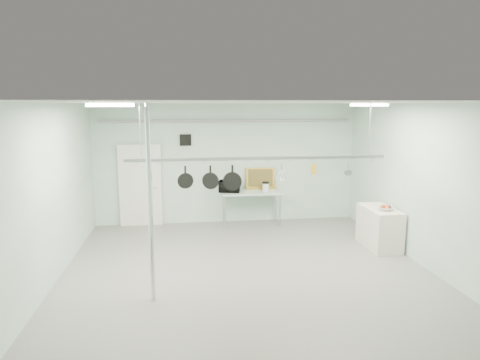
{
  "coord_description": "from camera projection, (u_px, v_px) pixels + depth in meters",
  "views": [
    {
      "loc": [
        -1.16,
        -7.33,
        3.17
      ],
      "look_at": [
        -0.05,
        1.0,
        1.68
      ],
      "focal_mm": 32.0,
      "sensor_mm": 36.0,
      "label": 1
    }
  ],
  "objects": [
    {
      "name": "back_wall",
      "position": [
        227.0,
        164.0,
        11.47
      ],
      "size": [
        7.0,
        0.02,
        3.2
      ],
      "primitive_type": "cube",
      "color": "silver",
      "rests_on": "floor"
    },
    {
      "name": "door",
      "position": [
        140.0,
        186.0,
        11.22
      ],
      "size": [
        1.1,
        0.1,
        2.2
      ],
      "primitive_type": "cube",
      "color": "silver",
      "rests_on": "floor"
    },
    {
      "name": "whisk",
      "position": [
        282.0,
        174.0,
        7.9
      ],
      "size": [
        0.21,
        0.21,
        0.36
      ],
      "primitive_type": null,
      "rotation": [
        0.0,
        0.0,
        -0.1
      ],
      "color": "#A6A7AB",
      "rests_on": "pot_rack"
    },
    {
      "name": "chrome_pole",
      "position": [
        150.0,
        205.0,
        6.77
      ],
      "size": [
        0.08,
        0.08,
        3.2
      ],
      "primitive_type": "cylinder",
      "color": "silver",
      "rests_on": "floor"
    },
    {
      "name": "skillet_mid",
      "position": [
        210.0,
        177.0,
        7.74
      ],
      "size": [
        0.31,
        0.15,
        0.44
      ],
      "primitive_type": null,
      "rotation": [
        0.0,
        0.0,
        -0.3
      ],
      "color": "black",
      "rests_on": "pot_rack"
    },
    {
      "name": "microwave",
      "position": [
        230.0,
        186.0,
        11.18
      ],
      "size": [
        0.61,
        0.47,
        0.3
      ],
      "primitive_type": "imported",
      "rotation": [
        0.0,
        0.0,
        2.92
      ],
      "color": "black",
      "rests_on": "prep_table"
    },
    {
      "name": "pot_rack",
      "position": [
        259.0,
        157.0,
        7.79
      ],
      "size": [
        4.8,
        0.06,
        1.0
      ],
      "color": "#B7B7BC",
      "rests_on": "ceiling"
    },
    {
      "name": "painting_small",
      "position": [
        270.0,
        184.0,
        11.64
      ],
      "size": [
        0.3,
        0.09,
        0.25
      ],
      "primitive_type": "cube",
      "rotation": [
        -0.17,
        0.0,
        -0.04
      ],
      "color": "#362513",
      "rests_on": "prep_table"
    },
    {
      "name": "light_panel_left",
      "position": [
        111.0,
        105.0,
        6.24
      ],
      "size": [
        0.65,
        0.3,
        0.05
      ],
      "primitive_type": "cube",
      "color": "white",
      "rests_on": "ceiling"
    },
    {
      "name": "floor",
      "position": [
        250.0,
        279.0,
        7.86
      ],
      "size": [
        8.0,
        8.0,
        0.0
      ],
      "primitive_type": "plane",
      "color": "gray",
      "rests_on": "ground"
    },
    {
      "name": "fruit_cluster",
      "position": [
        386.0,
        207.0,
        9.27
      ],
      "size": [
        0.24,
        0.24,
        0.09
      ],
      "primitive_type": null,
      "color": "#B61310",
      "rests_on": "fruit_bowl"
    },
    {
      "name": "conduit_pipe",
      "position": [
        227.0,
        121.0,
        11.19
      ],
      "size": [
        6.6,
        0.07,
        0.07
      ],
      "primitive_type": "cylinder",
      "rotation": [
        0.0,
        1.57,
        0.0
      ],
      "color": "gray",
      "rests_on": "back_wall"
    },
    {
      "name": "prep_table",
      "position": [
        251.0,
        194.0,
        11.31
      ],
      "size": [
        1.6,
        0.7,
        0.91
      ],
      "color": "#ADCCBE",
      "rests_on": "floor"
    },
    {
      "name": "skillet_right",
      "position": [
        232.0,
        177.0,
        7.79
      ],
      "size": [
        0.35,
        0.15,
        0.46
      ],
      "primitive_type": null,
      "rotation": [
        0.0,
        0.0,
        -0.29
      ],
      "color": "black",
      "rests_on": "pot_rack"
    },
    {
      "name": "saucepan",
      "position": [
        348.0,
        169.0,
        8.06
      ],
      "size": [
        0.14,
        0.11,
        0.23
      ],
      "primitive_type": null,
      "rotation": [
        0.0,
        0.0,
        0.26
      ],
      "color": "#A8A9AD",
      "rests_on": "pot_rack"
    },
    {
      "name": "wall_vent",
      "position": [
        185.0,
        140.0,
        11.2
      ],
      "size": [
        0.3,
        0.04,
        0.3
      ],
      "primitive_type": "cube",
      "color": "black",
      "rests_on": "back_wall"
    },
    {
      "name": "side_cabinet",
      "position": [
        379.0,
        228.0,
        9.56
      ],
      "size": [
        0.6,
        1.2,
        0.9
      ],
      "primitive_type": "cube",
      "color": "beige",
      "rests_on": "floor"
    },
    {
      "name": "coffee_canister",
      "position": [
        266.0,
        187.0,
        11.29
      ],
      "size": [
        0.2,
        0.2,
        0.21
      ],
      "primitive_type": "cylinder",
      "rotation": [
        0.0,
        0.0,
        0.14
      ],
      "color": "silver",
      "rests_on": "prep_table"
    },
    {
      "name": "light_panel_right",
      "position": [
        369.0,
        105.0,
        8.21
      ],
      "size": [
        0.65,
        0.3,
        0.05
      ],
      "primitive_type": "cube",
      "color": "white",
      "rests_on": "ceiling"
    },
    {
      "name": "ceiling",
      "position": [
        251.0,
        103.0,
        7.3
      ],
      "size": [
        7.0,
        8.0,
        0.02
      ],
      "primitive_type": "cube",
      "color": "silver",
      "rests_on": "back_wall"
    },
    {
      "name": "right_wall",
      "position": [
        433.0,
        189.0,
        8.03
      ],
      "size": [
        0.02,
        8.0,
        3.2
      ],
      "primitive_type": "cube",
      "color": "silver",
      "rests_on": "floor"
    },
    {
      "name": "grater",
      "position": [
        314.0,
        169.0,
        7.97
      ],
      "size": [
        0.09,
        0.02,
        0.22
      ],
      "primitive_type": null,
      "rotation": [
        0.0,
        0.0,
        0.04
      ],
      "color": "yellow",
      "rests_on": "pot_rack"
    },
    {
      "name": "fruit_bowl",
      "position": [
        386.0,
        209.0,
        9.27
      ],
      "size": [
        0.35,
        0.35,
        0.08
      ],
      "primitive_type": "imported",
      "rotation": [
        0.0,
        0.0,
        -0.08
      ],
      "color": "silver",
      "rests_on": "side_cabinet"
    },
    {
      "name": "painting_large",
      "position": [
        260.0,
        178.0,
        11.57
      ],
      "size": [
        0.78,
        0.16,
        0.58
      ],
      "primitive_type": "cube",
      "rotation": [
        -0.14,
        0.0,
        -0.03
      ],
      "color": "gold",
      "rests_on": "prep_table"
    },
    {
      "name": "skillet_left",
      "position": [
        185.0,
        177.0,
        7.68
      ],
      "size": [
        0.29,
        0.09,
        0.39
      ],
      "primitive_type": null,
      "rotation": [
        0.0,
        0.0,
        0.12
      ],
      "color": "black",
      "rests_on": "pot_rack"
    }
  ]
}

